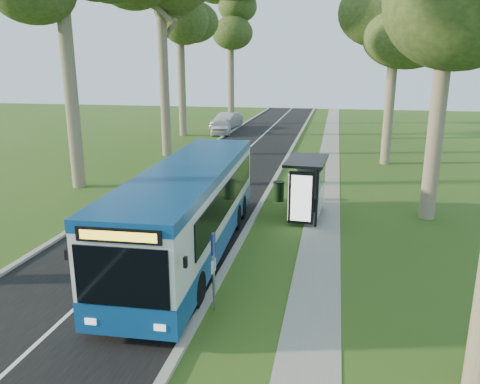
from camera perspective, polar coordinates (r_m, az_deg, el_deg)
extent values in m
plane|color=#33571B|center=(16.68, -0.96, -7.93)|extent=(120.00, 120.00, 0.00)
cube|color=black|center=(26.70, -3.67, 0.98)|extent=(7.00, 100.00, 0.02)
cube|color=#9E9B93|center=(26.02, 3.79, 0.71)|extent=(0.25, 100.00, 0.12)
cube|color=#9E9B93|center=(27.79, -10.66, 1.42)|extent=(0.25, 100.00, 0.12)
cube|color=white|center=(26.70, -3.67, 1.01)|extent=(0.12, 100.00, 0.00)
cube|color=gray|center=(25.82, 10.40, 0.26)|extent=(1.50, 100.00, 0.02)
cube|color=white|center=(16.47, -6.03, -1.72)|extent=(3.00, 12.13, 2.86)
cube|color=navy|center=(16.80, -5.93, -5.07)|extent=(3.03, 12.16, 0.80)
cube|color=navy|center=(16.15, -6.15, 2.60)|extent=(3.03, 12.16, 0.32)
cube|color=black|center=(11.20, -15.43, -9.88)|extent=(2.26, 0.14, 1.45)
cube|color=yellow|center=(10.79, -15.89, -5.12)|extent=(1.80, 0.09, 0.22)
cube|color=black|center=(11.90, -14.79, -15.90)|extent=(2.41, 0.22, 0.30)
cylinder|color=black|center=(14.12, -14.95, -10.61)|extent=(0.32, 1.05, 1.04)
cylinder|color=black|center=(13.33, -5.98, -11.78)|extent=(0.32, 1.05, 1.04)
cylinder|color=black|center=(20.37, -6.03, -2.10)|extent=(0.32, 1.05, 1.04)
cylinder|color=black|center=(19.83, 0.24, -2.51)|extent=(0.32, 1.05, 1.04)
cylinder|color=gray|center=(12.89, -3.24, -9.71)|extent=(0.07, 0.07, 2.25)
cube|color=#0D1994|center=(12.57, -3.29, -6.36)|extent=(0.05, 0.32, 0.56)
cylinder|color=yellow|center=(12.53, -3.46, -5.77)|extent=(0.02, 0.20, 0.20)
cube|color=white|center=(12.81, -3.25, -8.98)|extent=(0.06, 0.27, 0.36)
cube|color=black|center=(19.56, 9.57, -0.74)|extent=(0.11, 0.11, 2.50)
cube|color=black|center=(22.03, 9.83, 1.05)|extent=(0.11, 0.11, 2.50)
cube|color=black|center=(20.53, 8.14, 3.83)|extent=(1.83, 3.14, 0.12)
cube|color=silver|center=(20.77, 9.94, 0.46)|extent=(0.20, 2.55, 2.00)
cube|color=black|center=(19.47, 7.74, -0.74)|extent=(1.06, 0.22, 2.20)
cube|color=white|center=(19.39, 7.72, -0.81)|extent=(0.85, 0.07, 1.95)
cube|color=black|center=(21.31, 8.79, -1.62)|extent=(0.49, 1.82, 0.06)
cylinder|color=black|center=(23.30, 4.73, 0.02)|extent=(0.52, 0.52, 0.94)
cylinder|color=black|center=(23.18, 4.76, 1.20)|extent=(0.57, 0.57, 0.05)
imported|color=silver|center=(46.42, -2.34, 8.05)|extent=(2.71, 4.92, 1.59)
imported|color=#A0A3A8|center=(50.03, -1.63, 8.64)|extent=(2.59, 5.40, 1.71)
cylinder|color=#7A6B56|center=(26.82, -20.12, 13.53)|extent=(0.71, 0.71, 12.37)
cylinder|color=#7A6B56|center=(35.21, -9.25, 13.62)|extent=(0.69, 0.69, 11.41)
cylinder|color=#7A6B56|center=(45.30, -7.16, 14.47)|extent=(0.71, 0.71, 12.15)
cylinder|color=#7A6B56|center=(54.28, -1.11, 14.86)|extent=(0.72, 0.72, 12.48)
ellipsoid|color=#2A4018|center=(54.64, -1.15, 21.80)|extent=(5.20, 5.20, 8.56)
cylinder|color=#7A6B56|center=(21.42, 23.15, 10.81)|extent=(0.67, 0.67, 10.72)
cylinder|color=#7A6B56|center=(33.19, 17.88, 11.72)|extent=(0.64, 0.64, 9.91)
ellipsoid|color=#2A4018|center=(33.35, 18.65, 20.72)|extent=(5.20, 5.20, 6.79)
cylinder|color=#7A6B56|center=(45.23, 17.90, 12.95)|extent=(0.67, 0.67, 10.69)
ellipsoid|color=#2A4018|center=(45.43, 18.51, 20.07)|extent=(5.20, 5.20, 7.33)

